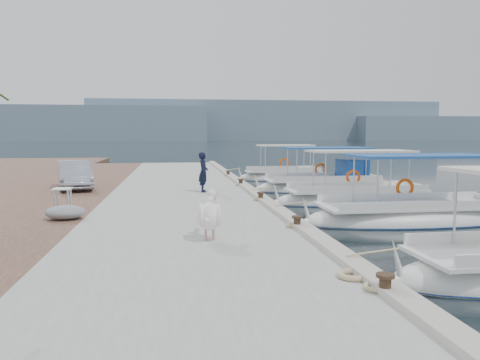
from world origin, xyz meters
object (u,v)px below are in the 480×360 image
fishing_caique_d (324,187)px  parked_car (75,175)px  fishing_caique_b (413,218)px  pelican (210,215)px  fisherman (203,172)px  fishing_caique_c (355,200)px  fishing_caique_e (283,178)px

fishing_caique_d → parked_car: bearing=-170.8°
fishing_caique_b → fishing_caique_d: size_ratio=1.06×
fishing_caique_b → pelican: (-7.06, -3.86, 0.95)m
parked_car → fishing_caique_b: bearing=-44.3°
fisherman → parked_car: size_ratio=0.44×
parked_car → fishing_caique_c: bearing=-26.9°
fishing_caique_d → parked_car: 12.25m
fishing_caique_b → pelican: 8.11m
fishing_caique_b → fishing_caique_c: size_ratio=1.07×
fishing_caique_b → fishing_caique_d: (-0.11, 8.94, 0.07)m
fishing_caique_d → pelican: (-6.95, -12.80, 0.89)m
fishing_caique_e → parked_car: fishing_caique_e is taller
fishing_caique_e → pelican: bearing=-108.3°
parked_car → fisherman: bearing=-34.0°
fishing_caique_b → fisherman: fishing_caique_b is taller
fisherman → fishing_caique_b: bearing=-121.2°
pelican → parked_car: bearing=115.2°
pelican → fishing_caique_d: bearing=61.5°
pelican → fishing_caique_c: bearing=50.4°
fishing_caique_c → parked_car: fishing_caique_c is taller
fishing_caique_b → fishing_caique_e: size_ratio=1.32×
pelican → fishing_caique_b: bearing=28.7°
parked_car → fishing_caique_e: bearing=20.1°
fisherman → fishing_caique_d: bearing=-53.1°
parked_car → fishing_caique_d: bearing=-5.3°
fishing_caique_c → pelican: size_ratio=4.93×
fishing_caique_b → fishing_caique_c: bearing=93.3°
fishing_caique_e → fisherman: (-5.71, -9.71, 1.20)m
fishing_caique_d → fishing_caique_e: bearing=98.0°
fishing_caique_d → fishing_caique_e: size_ratio=1.24×
fishing_caique_b → pelican: fishing_caique_b is taller
fishing_caique_c → parked_car: (-11.92, 2.63, 0.99)m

